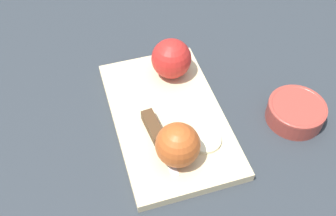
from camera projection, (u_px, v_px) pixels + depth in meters
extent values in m
plane|color=#282D33|center=(168.00, 120.00, 0.81)|extent=(4.00, 4.00, 0.00)
cube|color=#D1B789|center=(168.00, 117.00, 0.80)|extent=(0.39, 0.28, 0.02)
sphere|color=red|center=(171.00, 59.00, 0.84)|extent=(0.09, 0.09, 0.09)
cylinder|color=beige|center=(173.00, 57.00, 0.84)|extent=(0.07, 0.04, 0.08)
sphere|color=#AD4C1E|center=(178.00, 145.00, 0.70)|extent=(0.08, 0.08, 0.08)
cylinder|color=beige|center=(178.00, 141.00, 0.70)|extent=(0.04, 0.07, 0.08)
cube|color=silver|center=(168.00, 160.00, 0.72)|extent=(0.08, 0.02, 0.00)
cube|color=#472D19|center=(153.00, 127.00, 0.76)|extent=(0.08, 0.03, 0.02)
cylinder|color=beige|center=(205.00, 140.00, 0.75)|extent=(0.06, 0.06, 0.01)
cylinder|color=#99382D|center=(296.00, 112.00, 0.80)|extent=(0.12, 0.12, 0.04)
torus|color=#99382D|center=(298.00, 107.00, 0.79)|extent=(0.12, 0.12, 0.01)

